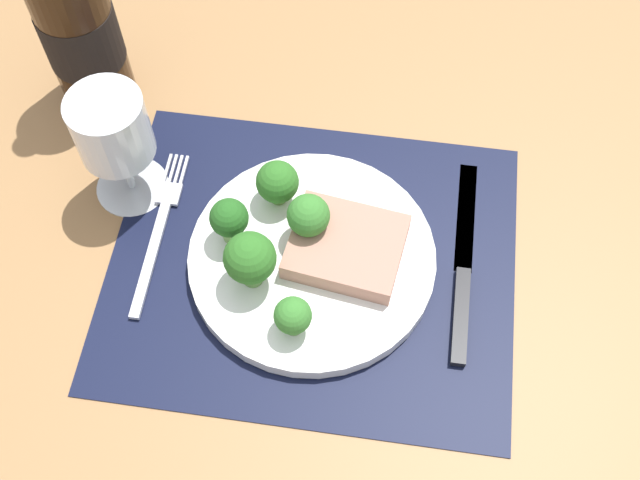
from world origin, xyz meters
The scene contains 13 objects.
ground_plane centered at (0.00, 0.00, -1.50)cm, with size 140.00×110.00×3.00cm, color #996D42.
placemat centered at (0.00, 0.00, 0.15)cm, with size 40.03×33.38×0.30cm, color black.
plate centered at (0.00, 0.00, 1.10)cm, with size 24.29×24.29×1.60cm, color white.
steak centered at (3.24, 0.75, 3.02)cm, with size 10.75×9.05×2.23cm, color tan.
broccoli_back_left centered at (-5.21, -3.39, 5.89)cm, with size 4.96×4.96×6.67cm.
broccoli_near_fork centered at (-0.63, 2.13, 5.47)cm, with size 4.17×4.17×5.86cm.
broccoli_front_edge centered at (-8.07, 0.92, 5.20)cm, with size 3.79×3.79×5.48cm.
broccoli_near_steak centered at (-4.29, 5.95, 4.87)cm, with size 4.29×4.29×5.21cm.
broccoli_center centered at (-0.56, -7.89, 4.54)cm, with size 3.51×3.51×4.55cm.
fork centered at (-15.92, 1.42, 0.55)cm, with size 2.40×19.20×0.50cm.
knife centered at (14.88, 0.53, 0.60)cm, with size 1.80×23.00×0.80cm.
wine_bottle centered at (-27.07, 18.83, 10.35)cm, with size 8.12×8.12×29.57cm.
wine_glass centered at (-20.05, 6.41, 9.26)cm, with size 7.55×7.55×13.65cm.
Camera 1 is at (5.98, -36.49, 69.62)cm, focal length 44.43 mm.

